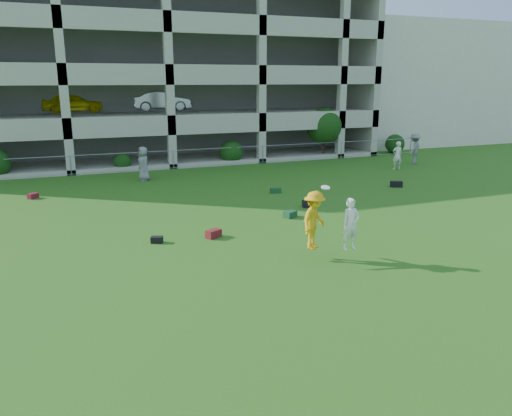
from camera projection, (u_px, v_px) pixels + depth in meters
name	position (u px, v px, depth m)	size (l,w,h in m)	color
ground	(321.00, 279.00, 13.98)	(100.00, 100.00, 0.00)	#235114
stucco_building	(396.00, 84.00, 46.12)	(16.00, 14.00, 10.00)	beige
bystander_c	(144.00, 164.00, 27.30)	(0.92, 0.60, 1.87)	gray
bystander_e	(397.00, 155.00, 30.77)	(0.63, 0.42, 1.74)	silver
bystander_f	(414.00, 149.00, 32.73)	(1.30, 0.74, 2.01)	slate
bag_red_a	(213.00, 234.00, 17.59)	(0.55, 0.30, 0.28)	#591A0F
bag_black_b	(157.00, 240.00, 17.03)	(0.40, 0.25, 0.22)	black
bag_green_c	(290.00, 214.00, 20.16)	(0.50, 0.35, 0.26)	#153A1F
crate_d	(307.00, 204.00, 21.75)	(0.35, 0.35, 0.30)	black
bag_black_e	(396.00, 184.00, 25.85)	(0.60, 0.30, 0.30)	black
bag_red_f	(33.00, 196.00, 23.36)	(0.45, 0.28, 0.24)	#530E12
bag_green_g	(276.00, 190.00, 24.50)	(0.50, 0.30, 0.25)	#163D1E
frisbee_contest	(322.00, 221.00, 15.16)	(1.92, 1.39, 1.97)	gold
parking_garage	(145.00, 71.00, 37.42)	(30.00, 14.00, 12.00)	#9E998C
fence	(173.00, 159.00, 30.94)	(36.06, 0.06, 1.20)	gray
shrub_row	(239.00, 140.00, 32.98)	(34.38, 2.52, 3.50)	#163D11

